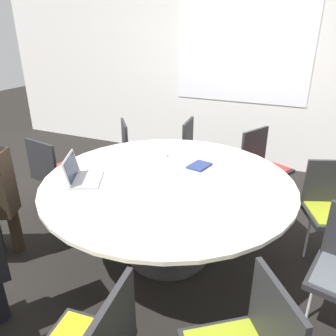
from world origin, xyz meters
name	(u,v)px	position (x,y,z in m)	size (l,w,h in m)	color
ground_plane	(168,253)	(0.00, 0.00, 0.00)	(16.00, 16.00, 0.00)	black
wall_back	(241,68)	(0.00, 2.42, 1.35)	(8.00, 0.07, 2.70)	silver
conference_table	(168,191)	(0.00, 0.00, 0.63)	(2.03, 2.03, 0.74)	#333333
chair_5	(332,204)	(1.26, 0.58, 0.50)	(0.56, 0.55, 0.85)	#262628
chair_6	(262,162)	(0.57, 1.27, 0.50)	(0.57, 0.58, 0.85)	#262628
chair_7	(198,149)	(-0.22, 1.37, 0.50)	(0.47, 0.48, 0.85)	#262628
chair_8	(136,149)	(-0.90, 1.06, 0.50)	(0.60, 0.60, 0.85)	#262628
chair_9	(54,170)	(-1.38, 0.17, 0.50)	(0.51, 0.49, 0.85)	#262628
laptop	(80,175)	(-0.63, -0.31, 0.79)	(0.37, 0.41, 0.21)	#99999E
spiral_notebook	(199,166)	(0.15, 0.35, 0.75)	(0.19, 0.24, 0.02)	navy
coffee_cup	(162,153)	(-0.25, 0.44, 0.77)	(0.08, 0.08, 0.08)	white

